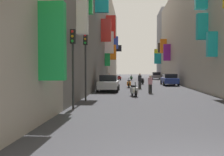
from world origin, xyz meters
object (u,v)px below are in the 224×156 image
Objects in this scene: scooter_green at (131,78)px; pedestrian_crossing at (150,84)px; scooter_red at (119,78)px; scooter_orange at (129,83)px; scooter_white at (134,90)px; scooter_silver at (165,80)px; pedestrian_near_right at (109,80)px; parked_car_blue at (169,79)px; parked_car_grey at (156,76)px; traffic_light_far_corner at (85,55)px; pedestrian_near_left at (140,81)px; parked_car_silver at (109,83)px; scooter_black at (142,81)px; traffic_light_near_corner at (73,55)px.

scooter_green is 26.19m from pedestrian_crossing.
scooter_orange is at bearing -84.37° from scooter_red.
pedestrian_crossing reaches higher than scooter_white.
pedestrian_near_right is at bearing -130.03° from scooter_silver.
parked_car_blue is at bearing 70.75° from scooter_white.
scooter_red is 1.12× the size of pedestrian_crossing.
pedestrian_crossing reaches higher than scooter_red.
parked_car_grey is 6.90m from scooter_green.
parked_car_blue is 2.40× the size of scooter_silver.
scooter_green is at bearing 84.37° from traffic_light_far_corner.
scooter_green is at bearing 92.21° from pedestrian_near_left.
parked_car_blue is at bearing -92.93° from scooter_silver.
parked_car_silver is 30.23m from parked_car_grey.
pedestrian_near_left is at bearing -81.54° from scooter_red.
scooter_red is 0.97× the size of scooter_black.
traffic_light_far_corner is at bearing -91.68° from scooter_red.
pedestrian_crossing is 9.24m from pedestrian_near_right.
pedestrian_crossing is 8.19m from traffic_light_far_corner.
scooter_red is at bearing 105.81° from scooter_black.
scooter_silver is 12.44m from scooter_orange.
parked_car_grey is at bearing 77.31° from traffic_light_far_corner.
pedestrian_near_right is at bearing -98.76° from scooter_green.
parked_car_blue is (-0.24, -19.77, 0.02)m from parked_car_grey.
pedestrian_near_right is (-4.14, -4.78, 0.35)m from scooter_black.
scooter_black is at bearing -74.19° from scooter_red.
scooter_white is at bearing -117.27° from pedestrian_crossing.
pedestrian_near_right is (-7.67, -2.81, 0.02)m from parked_car_blue.
scooter_green is 1.21× the size of pedestrian_crossing.
scooter_black is at bearing 74.63° from scooter_orange.
parked_car_grey is 2.35× the size of scooter_orange.
pedestrian_crossing is (1.49, 2.89, 0.31)m from scooter_white.
scooter_green is 13.27m from scooter_black.
traffic_light_near_corner is at bearing -105.27° from pedestrian_near_left.
scooter_orange is at bearing 92.56° from scooter_white.
parked_car_blue is 2.50× the size of scooter_white.
parked_car_blue reaches higher than scooter_red.
parked_car_grey is 2.28× the size of scooter_silver.
scooter_white is (-4.84, -13.87, -0.33)m from parked_car_blue.
parked_car_blue is 22.41m from traffic_light_near_corner.
parked_car_blue is at bearing -64.18° from scooter_red.
pedestrian_near_right is at bearing 146.89° from scooter_orange.
scooter_black is 6.58m from scooter_orange.
scooter_white is at bearing -98.59° from parked_car_grey.
scooter_red is at bearing 95.63° from scooter_orange.
traffic_light_near_corner reaches higher than parked_car_silver.
parked_car_blue reaches higher than parked_car_grey.
parked_car_blue is 8.16m from pedestrian_near_right.
scooter_red is 17.61m from pedestrian_near_right.
parked_car_silver reaches higher than scooter_orange.
traffic_light_far_corner reaches higher than parked_car_grey.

